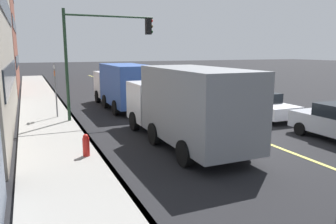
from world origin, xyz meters
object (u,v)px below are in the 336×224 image
Objects in this scene: truck_blue at (123,85)px; street_sign_post at (56,87)px; fire_hydrant at (86,147)px; car_white at (259,105)px; truck_gray at (186,104)px; traffic_light_mast at (101,45)px.

truck_blue is 4.85m from street_sign_post.
fire_hydrant is at bearing -177.71° from street_sign_post.
fire_hydrant is at bearing 108.75° from car_white.
truck_gray is 8.52m from street_sign_post.
car_white is 0.60× the size of truck_blue.
truck_blue is at bearing -0.17° from truck_gray.
truck_blue reaches higher than car_white.
truck_gray is at bearing -149.24° from street_sign_post.
truck_gray reaches higher than truck_blue.
car_white is at bearing -63.12° from truck_gray.
street_sign_post is at bearing 30.76° from truck_gray.
street_sign_post is at bearing 61.45° from traffic_light_mast.
car_white is 8.86m from truck_blue.
traffic_light_mast is 7.59m from fire_hydrant.
truck_gray is 1.04× the size of truck_blue.
truck_blue is 1.30× the size of traffic_light_mast.
truck_gray is 8.50× the size of fire_hydrant.
street_sign_post reaches higher than car_white.
truck_blue is 10.58m from fire_hydrant.
traffic_light_mast is at bearing 71.25° from car_white.
fire_hydrant is at bearing 94.44° from truck_gray.
car_white is at bearing -111.02° from street_sign_post.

